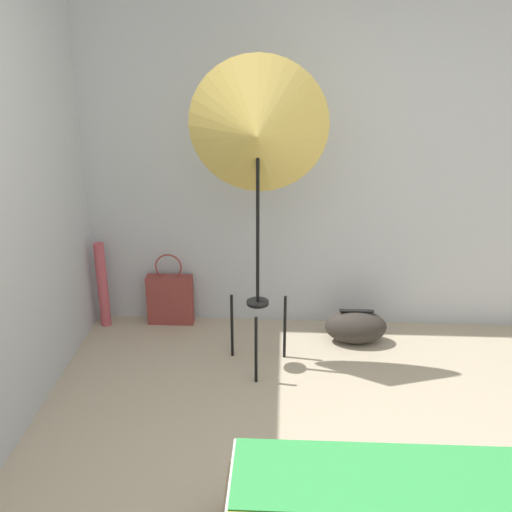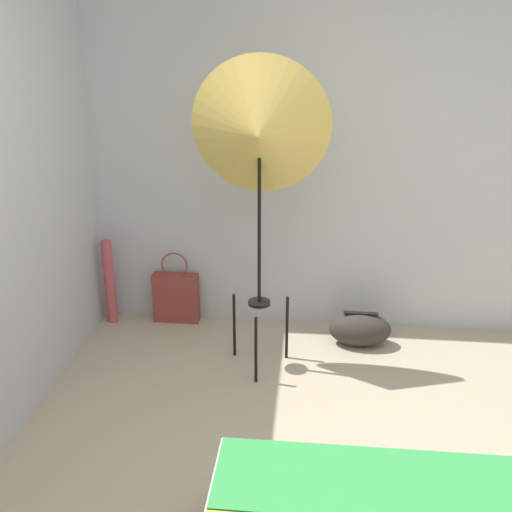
{
  "view_description": "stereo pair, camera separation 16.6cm",
  "coord_description": "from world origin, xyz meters",
  "px_view_note": "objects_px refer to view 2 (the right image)",
  "views": [
    {
      "loc": [
        -0.23,
        -2.04,
        2.15
      ],
      "look_at": [
        -0.39,
        1.25,
        0.86
      ],
      "focal_mm": 42.0,
      "sensor_mm": 36.0,
      "label": 1
    },
    {
      "loc": [
        -0.07,
        -2.03,
        2.15
      ],
      "look_at": [
        -0.39,
        1.25,
        0.86
      ],
      "focal_mm": 42.0,
      "sensor_mm": 36.0,
      "label": 2
    }
  ],
  "objects_px": {
    "tote_bag": "(176,297)",
    "paper_roll": "(109,282)",
    "photo_umbrella": "(259,133)",
    "duffel_bag": "(360,329)"
  },
  "relations": [
    {
      "from": "duffel_bag",
      "to": "photo_umbrella",
      "type": "bearing_deg",
      "value": -153.83
    },
    {
      "from": "tote_bag",
      "to": "paper_roll",
      "type": "relative_size",
      "value": 0.86
    },
    {
      "from": "duffel_bag",
      "to": "paper_roll",
      "type": "height_order",
      "value": "paper_roll"
    },
    {
      "from": "photo_umbrella",
      "to": "paper_roll",
      "type": "xyz_separation_m",
      "value": [
        -1.18,
        0.51,
        -1.22
      ]
    },
    {
      "from": "tote_bag",
      "to": "photo_umbrella",
      "type": "bearing_deg",
      "value": -39.56
    },
    {
      "from": "photo_umbrella",
      "to": "duffel_bag",
      "type": "relative_size",
      "value": 4.54
    },
    {
      "from": "tote_bag",
      "to": "paper_roll",
      "type": "bearing_deg",
      "value": -173.33
    },
    {
      "from": "paper_roll",
      "to": "photo_umbrella",
      "type": "bearing_deg",
      "value": -23.44
    },
    {
      "from": "paper_roll",
      "to": "tote_bag",
      "type": "bearing_deg",
      "value": 6.67
    },
    {
      "from": "tote_bag",
      "to": "duffel_bag",
      "type": "relative_size",
      "value": 1.28
    }
  ]
}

